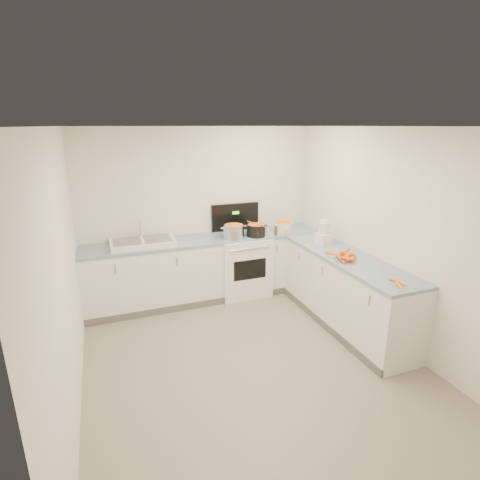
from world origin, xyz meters
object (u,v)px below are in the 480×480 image
object	(u,v)px
spice_jar	(286,232)
steel_pot	(234,232)
black_pot	(256,231)
food_processor	(324,234)
sink	(143,242)
mixing_bowl	(283,227)
extract_bottle	(276,231)
stove	(242,264)

from	to	relation	value
spice_jar	steel_pot	bearing A→B (deg)	173.92
black_pot	steel_pot	bearing A→B (deg)	179.81
food_processor	spice_jar	bearing A→B (deg)	114.79
sink	mixing_bowl	bearing A→B (deg)	-1.15
black_pot	extract_bottle	bearing A→B (deg)	-13.93
steel_pot	food_processor	bearing A→B (deg)	-32.29
steel_pot	stove	bearing A→B (deg)	38.78
extract_bottle	food_processor	world-z (taller)	food_processor
spice_jar	sink	bearing A→B (deg)	173.24
sink	extract_bottle	world-z (taller)	sink
mixing_bowl	black_pot	bearing A→B (deg)	-166.54
spice_jar	black_pot	bearing A→B (deg)	169.43
mixing_bowl	food_processor	distance (m)	0.83
food_processor	black_pot	bearing A→B (deg)	136.91
steel_pot	spice_jar	bearing A→B (deg)	-6.08
black_pot	spice_jar	bearing A→B (deg)	-10.57
extract_bottle	food_processor	xyz separation A→B (m)	(0.43, -0.61, 0.08)
spice_jar	food_processor	distance (m)	0.66
steel_pot	food_processor	distance (m)	1.27
extract_bottle	sink	bearing A→B (deg)	173.04
black_pot	mixing_bowl	world-z (taller)	black_pot
sink	food_processor	size ratio (longest dim) A/B	2.53
sink	stove	bearing A→B (deg)	-0.62
mixing_bowl	spice_jar	xyz separation A→B (m)	(-0.05, -0.20, -0.02)
stove	black_pot	size ratio (longest dim) A/B	4.95
black_pot	extract_bottle	size ratio (longest dim) A/B	2.24
stove	food_processor	size ratio (longest dim) A/B	4.00
food_processor	sink	bearing A→B (deg)	160.32
sink	spice_jar	distance (m)	2.08
black_pot	mixing_bowl	size ratio (longest dim) A/B	0.93
black_pot	mixing_bowl	bearing A→B (deg)	13.46
black_pot	mixing_bowl	distance (m)	0.51
stove	mixing_bowl	world-z (taller)	stove
sink	mixing_bowl	world-z (taller)	sink
mixing_bowl	spice_jar	world-z (taller)	mixing_bowl
sink	extract_bottle	xyz separation A→B (m)	(1.91, -0.23, 0.02)
steel_pot	spice_jar	world-z (taller)	steel_pot
stove	spice_jar	world-z (taller)	stove
sink	food_processor	world-z (taller)	food_processor
black_pot	food_processor	size ratio (longest dim) A/B	0.81
stove	mixing_bowl	distance (m)	0.85
mixing_bowl	extract_bottle	bearing A→B (deg)	-137.30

